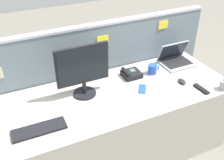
% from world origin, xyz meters
% --- Properties ---
extents(ground_plane, '(10.00, 10.00, 0.00)m').
position_xyz_m(ground_plane, '(0.00, 0.00, 0.00)').
color(ground_plane, slate).
extents(desk, '(2.20, 0.84, 0.74)m').
position_xyz_m(desk, '(0.00, 0.00, 0.37)').
color(desk, '#ADA89E').
rests_on(desk, ground_plane).
extents(cubicle_divider, '(2.51, 0.07, 1.25)m').
position_xyz_m(cubicle_divider, '(-0.00, 0.46, 0.63)').
color(cubicle_divider, slate).
rests_on(cubicle_divider, ground_plane).
extents(desktop_monitor, '(0.47, 0.21, 0.47)m').
position_xyz_m(desktop_monitor, '(-0.24, 0.12, 1.01)').
color(desktop_monitor, black).
rests_on(desktop_monitor, desk).
extents(laptop, '(0.34, 0.27, 0.22)m').
position_xyz_m(laptop, '(0.84, 0.24, 0.79)').
color(laptop, '#9EA0A8').
rests_on(laptop, desk).
extents(desk_phone, '(0.18, 0.16, 0.09)m').
position_xyz_m(desk_phone, '(0.28, 0.20, 0.77)').
color(desk_phone, black).
rests_on(desk_phone, desk).
extents(keyboard_main, '(0.41, 0.14, 0.02)m').
position_xyz_m(keyboard_main, '(-0.72, -0.18, 0.75)').
color(keyboard_main, black).
rests_on(keyboard_main, desk).
extents(computer_mouse_right_hand, '(0.07, 0.10, 0.03)m').
position_xyz_m(computer_mouse_right_hand, '(0.66, -0.11, 0.76)').
color(computer_mouse_right_hand, '#232328').
rests_on(computer_mouse_right_hand, desk).
extents(pen_cup, '(0.08, 0.08, 0.17)m').
position_xyz_m(pen_cup, '(0.94, -0.36, 0.79)').
color(pen_cup, '#99999E').
rests_on(pen_cup, desk).
extents(cell_phone_blue_case, '(0.13, 0.15, 0.01)m').
position_xyz_m(cell_phone_blue_case, '(0.27, -0.04, 0.75)').
color(cell_phone_blue_case, blue).
rests_on(cell_phone_blue_case, desk).
extents(tv_remote, '(0.05, 0.17, 0.02)m').
position_xyz_m(tv_remote, '(0.75, -0.28, 0.75)').
color(tv_remote, black).
rests_on(tv_remote, desk).
extents(coffee_mug, '(0.13, 0.09, 0.10)m').
position_xyz_m(coffee_mug, '(0.50, 0.16, 0.79)').
color(coffee_mug, blue).
rests_on(coffee_mug, desk).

